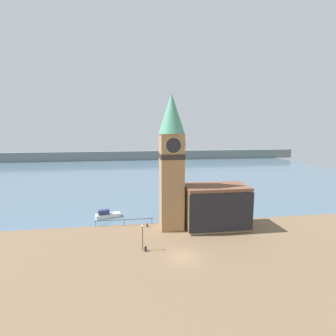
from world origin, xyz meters
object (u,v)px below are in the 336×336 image
(lamp_post, at_px, (143,232))
(boat_near, at_px, (107,215))
(clock_tower, at_px, (171,159))
(mooring_bollard_far, at_px, (146,248))
(mooring_bollard_near, at_px, (147,225))
(pier_building, at_px, (216,206))

(lamp_post, bearing_deg, boat_near, 112.58)
(clock_tower, distance_m, mooring_bollard_far, 15.52)
(mooring_bollard_near, relative_size, mooring_bollard_far, 0.78)
(pier_building, distance_m, lamp_post, 15.16)
(clock_tower, xyz_separation_m, mooring_bollard_far, (-5.14, -8.35, -12.03))
(boat_near, distance_m, lamp_post, 16.48)
(pier_building, bearing_deg, lamp_post, -151.90)
(mooring_bollard_far, bearing_deg, clock_tower, 58.42)
(mooring_bollard_near, distance_m, mooring_bollard_far, 9.50)
(pier_building, xyz_separation_m, lamp_post, (-13.33, -7.12, -1.13))
(boat_near, relative_size, mooring_bollard_near, 8.22)
(pier_building, height_order, boat_near, pier_building)
(boat_near, height_order, mooring_bollard_far, boat_near)
(boat_near, height_order, mooring_bollard_near, boat_near)
(clock_tower, xyz_separation_m, mooring_bollard_near, (-4.22, 1.11, -12.13))
(clock_tower, height_order, boat_near, clock_tower)
(clock_tower, height_order, pier_building, clock_tower)
(boat_near, bearing_deg, mooring_bollard_near, -53.80)
(boat_near, xyz_separation_m, lamp_post, (6.28, -15.09, 2.09))
(clock_tower, distance_m, boat_near, 18.16)
(clock_tower, bearing_deg, boat_near, 148.87)
(clock_tower, bearing_deg, pier_building, -6.19)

